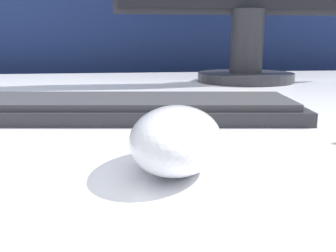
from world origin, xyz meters
TOP-DOWN VIEW (x-y plane):
  - partition_panel at (0.00, 0.73)m, footprint 5.00×0.03m
  - computer_mouse_near at (0.04, -0.25)m, footprint 0.09×0.12m
  - keyboard at (0.00, -0.04)m, footprint 0.46×0.18m

SIDE VIEW (x-z plane):
  - partition_panel at x=0.00m, z-range 0.00..1.33m
  - keyboard at x=0.00m, z-range 0.72..0.74m
  - computer_mouse_near at x=0.04m, z-range 0.72..0.77m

